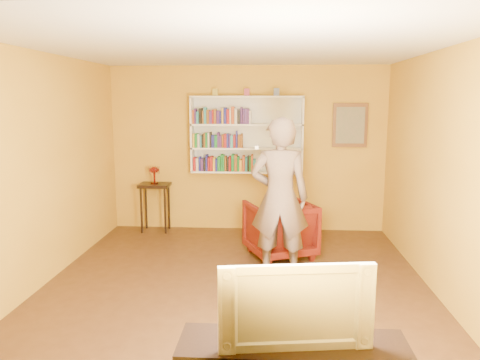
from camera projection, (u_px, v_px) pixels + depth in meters
The scene contains 15 objects.
room_shell at pixel (235, 201), 5.30m from camera, with size 5.30×5.80×2.88m.
bookshelf at pixel (247, 135), 7.57m from camera, with size 1.80×0.29×1.23m.
books_row_lower at pixel (225, 164), 7.57m from camera, with size 1.01×0.19×0.27m.
books_row_middle at pixel (218, 141), 7.51m from camera, with size 0.80×0.19×0.27m.
books_row_upper at pixel (223, 116), 7.44m from camera, with size 0.93×0.19×0.27m.
ornament_left at pixel (215, 92), 7.43m from camera, with size 0.08×0.08×0.11m, color gold.
ornament_centre at pixel (247, 92), 7.39m from camera, with size 0.08×0.08×0.11m, color #AA3858.
ornament_right at pixel (277, 92), 7.36m from camera, with size 0.09×0.09×0.12m, color slate.
framed_painting at pixel (350, 125), 7.48m from camera, with size 0.55×0.05×0.70m.
console_table at pixel (155, 192), 7.67m from camera, with size 0.49×0.37×0.80m.
ruby_lustre at pixel (154, 171), 7.61m from camera, with size 0.17×0.17×0.28m.
armchair at pixel (280, 229), 6.47m from camera, with size 0.83×0.85×0.77m, color #4B0805.
person at pixel (280, 198), 5.67m from camera, with size 0.71×0.47×1.95m, color #6A574E.
game_remote at pixel (257, 147), 5.37m from camera, with size 0.04×0.15×0.04m, color silver.
television at pixel (294, 302), 3.07m from camera, with size 1.00×0.13×0.58m, color black.
Camera 1 is at (0.41, -5.16, 2.14)m, focal length 35.00 mm.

